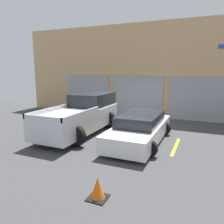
# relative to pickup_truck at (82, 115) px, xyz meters

# --- Properties ---
(ground_plane) EXTENTS (28.00, 28.00, 0.00)m
(ground_plane) POSITION_rel_pickup_truck_xyz_m (1.51, 1.91, -0.87)
(ground_plane) COLOR #3D3D3F
(shophouse_building) EXTENTS (17.66, 0.68, 5.98)m
(shophouse_building) POSITION_rel_pickup_truck_xyz_m (1.50, 5.20, 2.07)
(shophouse_building) COLOR tan
(shophouse_building) RESTS_ON ground
(pickup_truck) EXTENTS (2.49, 5.09, 1.83)m
(pickup_truck) POSITION_rel_pickup_truck_xyz_m (0.00, 0.00, 0.00)
(pickup_truck) COLOR silver
(pickup_truck) RESTS_ON ground
(sedan_white) EXTENTS (2.15, 4.70, 1.22)m
(sedan_white) POSITION_rel_pickup_truck_xyz_m (3.02, -0.25, -0.29)
(sedan_white) COLOR white
(sedan_white) RESTS_ON ground
(parking_stripe_far_left) EXTENTS (0.12, 2.20, 0.01)m
(parking_stripe_far_left) POSITION_rel_pickup_truck_xyz_m (-1.51, -0.27, -0.86)
(parking_stripe_far_left) COLOR gold
(parking_stripe_far_left) RESTS_ON ground
(parking_stripe_left) EXTENTS (0.12, 2.20, 0.01)m
(parking_stripe_left) POSITION_rel_pickup_truck_xyz_m (1.51, -0.27, -0.86)
(parking_stripe_left) COLOR gold
(parking_stripe_left) RESTS_ON ground
(parking_stripe_centre) EXTENTS (0.12, 2.20, 0.01)m
(parking_stripe_centre) POSITION_rel_pickup_truck_xyz_m (4.53, -0.27, -0.86)
(parking_stripe_centre) COLOR gold
(parking_stripe_centre) RESTS_ON ground
(traffic_cone) EXTENTS (0.47, 0.47, 0.55)m
(traffic_cone) POSITION_rel_pickup_truck_xyz_m (3.30, -4.75, -0.61)
(traffic_cone) COLOR black
(traffic_cone) RESTS_ON ground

